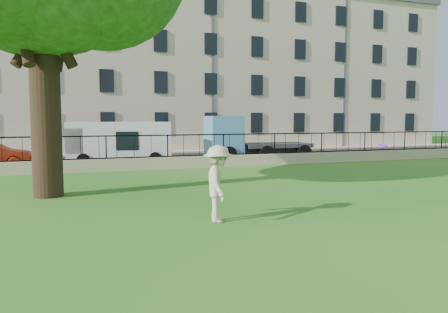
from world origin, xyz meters
name	(u,v)px	position (x,y,z in m)	size (l,w,h in m)	color
ground	(276,221)	(0.00, 0.00, 0.00)	(120.00, 120.00, 0.00)	#1D6016
retaining_wall	(168,163)	(0.00, 12.00, 0.30)	(50.00, 0.40, 0.60)	tan
iron_railing	(168,146)	(0.00, 12.00, 1.15)	(50.00, 0.05, 1.13)	black
street	(151,160)	(0.00, 16.70, 0.01)	(60.00, 9.00, 0.01)	black
sidewalk	(137,153)	(0.00, 21.90, 0.06)	(60.00, 1.40, 0.12)	tan
building_row	(125,65)	(0.00, 27.57, 6.92)	(56.40, 10.40, 13.80)	#B7AD91
man	(218,184)	(-1.37, 0.44, 0.95)	(1.22, 0.70, 1.89)	beige
frisbee	(383,145)	(4.00, 0.97, 1.74)	(0.27, 0.27, 0.03)	#9628E7
white_van	(119,143)	(-2.00, 15.40, 1.17)	(5.56, 2.17, 2.33)	silver
blue_truck	(257,138)	(6.50, 15.40, 1.34)	(6.39, 2.27, 2.68)	#508FBC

